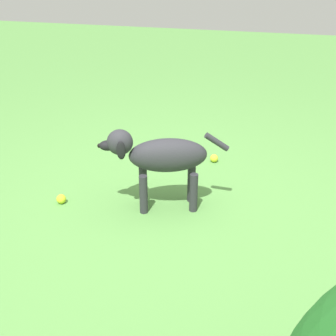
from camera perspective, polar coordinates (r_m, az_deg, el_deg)
The scene contains 4 objects.
ground at distance 2.94m, azimuth 0.11°, elevation -6.01°, with size 14.00×14.00×0.00m, color #548C42.
dog at distance 2.84m, azimuth -1.00°, elevation 1.47°, with size 0.81×0.37×0.57m.
tennis_ball_0 at distance 3.64m, azimuth 6.00°, elevation 1.27°, with size 0.07×0.07×0.07m, color yellow.
tennis_ball_1 at distance 3.13m, azimuth -13.69°, elevation -3.92°, with size 0.07×0.07×0.07m, color #D2E22A.
Camera 1 is at (0.61, -2.39, 1.61)m, focal length 46.96 mm.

